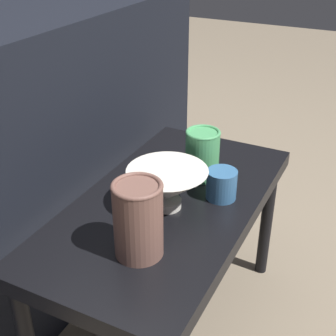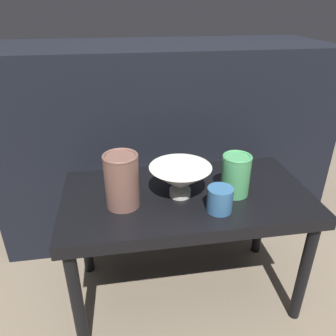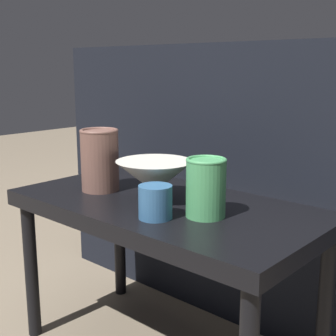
{
  "view_description": "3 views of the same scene",
  "coord_description": "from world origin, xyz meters",
  "px_view_note": "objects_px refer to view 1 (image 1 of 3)",
  "views": [
    {
      "loc": [
        -0.84,
        -0.42,
        1.04
      ],
      "look_at": [
        0.02,
        0.01,
        0.51
      ],
      "focal_mm": 50.0,
      "sensor_mm": 36.0,
      "label": 1
    },
    {
      "loc": [
        -0.2,
        -0.86,
        0.97
      ],
      "look_at": [
        -0.06,
        0.01,
        0.51
      ],
      "focal_mm": 35.0,
      "sensor_mm": 36.0,
      "label": 2
    },
    {
      "loc": [
        0.74,
        -0.81,
        0.75
      ],
      "look_at": [
        0.0,
        0.01,
        0.51
      ],
      "focal_mm": 50.0,
      "sensor_mm": 36.0,
      "label": 3
    }
  ],
  "objects_px": {
    "bowl": "(167,186)",
    "cup": "(222,184)",
    "vase_textured_left": "(138,219)",
    "vase_colorful_right": "(202,153)"
  },
  "relations": [
    {
      "from": "bowl",
      "to": "cup",
      "type": "xyz_separation_m",
      "value": [
        0.1,
        -0.1,
        -0.02
      ]
    },
    {
      "from": "vase_textured_left",
      "to": "vase_colorful_right",
      "type": "distance_m",
      "value": 0.34
    },
    {
      "from": "vase_textured_left",
      "to": "cup",
      "type": "distance_m",
      "value": 0.28
    },
    {
      "from": "vase_colorful_right",
      "to": "cup",
      "type": "height_order",
      "value": "vase_colorful_right"
    },
    {
      "from": "vase_textured_left",
      "to": "cup",
      "type": "height_order",
      "value": "vase_textured_left"
    },
    {
      "from": "vase_colorful_right",
      "to": "bowl",
      "type": "bearing_deg",
      "value": 174.68
    },
    {
      "from": "vase_colorful_right",
      "to": "cup",
      "type": "xyz_separation_m",
      "value": [
        -0.07,
        -0.08,
        -0.03
      ]
    },
    {
      "from": "bowl",
      "to": "vase_textured_left",
      "type": "relative_size",
      "value": 1.15
    },
    {
      "from": "cup",
      "to": "vase_colorful_right",
      "type": "bearing_deg",
      "value": 48.22
    },
    {
      "from": "vase_colorful_right",
      "to": "cup",
      "type": "bearing_deg",
      "value": -131.78
    }
  ]
}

